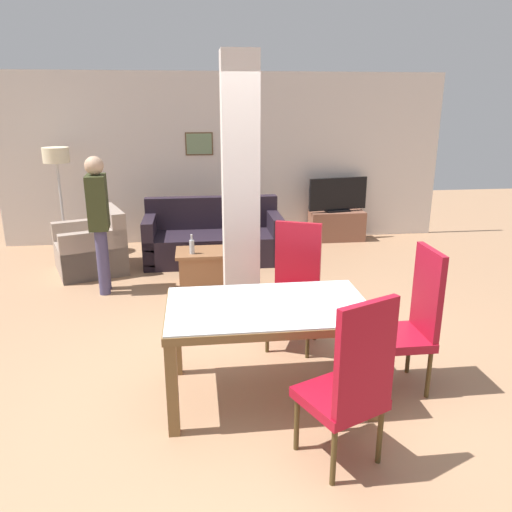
{
  "coord_description": "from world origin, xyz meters",
  "views": [
    {
      "loc": [
        -0.52,
        -3.46,
        2.24
      ],
      "look_at": [
        0.0,
        0.76,
        0.93
      ],
      "focal_mm": 35.0,
      "sensor_mm": 36.0,
      "label": 1
    }
  ],
  "objects_px": {
    "dining_table": "(268,324)",
    "dining_chair_head_right": "(412,318)",
    "tv_screen": "(338,195)",
    "armchair": "(93,250)",
    "tv_stand": "(336,226)",
    "coffee_table": "(207,267)",
    "bottle": "(192,246)",
    "dining_chair_far_right": "(295,283)",
    "floor_lamp": "(57,164)",
    "standing_person": "(99,216)",
    "sofa": "(213,240)",
    "dining_chair_near_right": "(351,382)"
  },
  "relations": [
    {
      "from": "dining_table",
      "to": "standing_person",
      "type": "distance_m",
      "value": 3.01
    },
    {
      "from": "tv_stand",
      "to": "tv_screen",
      "type": "bearing_deg",
      "value": 0.0
    },
    {
      "from": "bottle",
      "to": "dining_chair_near_right",
      "type": "bearing_deg",
      "value": -73.87
    },
    {
      "from": "tv_screen",
      "to": "dining_table",
      "type": "bearing_deg",
      "value": 57.73
    },
    {
      "from": "sofa",
      "to": "coffee_table",
      "type": "distance_m",
      "value": 1.02
    },
    {
      "from": "dining_chair_far_right",
      "to": "sofa",
      "type": "xyz_separation_m",
      "value": [
        -0.67,
        2.73,
        -0.3
      ]
    },
    {
      "from": "coffee_table",
      "to": "tv_stand",
      "type": "relative_size",
      "value": 0.86
    },
    {
      "from": "bottle",
      "to": "tv_stand",
      "type": "bearing_deg",
      "value": 39.62
    },
    {
      "from": "coffee_table",
      "to": "bottle",
      "type": "bearing_deg",
      "value": -150.24
    },
    {
      "from": "bottle",
      "to": "standing_person",
      "type": "xyz_separation_m",
      "value": [
        -1.08,
        -0.01,
        0.41
      ]
    },
    {
      "from": "tv_stand",
      "to": "bottle",
      "type": "bearing_deg",
      "value": -140.38
    },
    {
      "from": "dining_table",
      "to": "tv_screen",
      "type": "xyz_separation_m",
      "value": [
        1.82,
        4.49,
        0.15
      ]
    },
    {
      "from": "sofa",
      "to": "dining_chair_near_right",
      "type": "bearing_deg",
      "value": 98.52
    },
    {
      "from": "sofa",
      "to": "tv_stand",
      "type": "bearing_deg",
      "value": -157.48
    },
    {
      "from": "dining_chair_far_right",
      "to": "dining_chair_head_right",
      "type": "height_order",
      "value": "same"
    },
    {
      "from": "dining_chair_head_right",
      "to": "bottle",
      "type": "relative_size",
      "value": 4.73
    },
    {
      "from": "dining_table",
      "to": "armchair",
      "type": "distance_m",
      "value": 3.86
    },
    {
      "from": "armchair",
      "to": "floor_lamp",
      "type": "height_order",
      "value": "floor_lamp"
    },
    {
      "from": "sofa",
      "to": "armchair",
      "type": "relative_size",
      "value": 1.75
    },
    {
      "from": "tv_screen",
      "to": "dining_chair_near_right",
      "type": "bearing_deg",
      "value": 64.81
    },
    {
      "from": "bottle",
      "to": "floor_lamp",
      "type": "height_order",
      "value": "floor_lamp"
    },
    {
      "from": "dining_chair_head_right",
      "to": "bottle",
      "type": "bearing_deg",
      "value": 34.83
    },
    {
      "from": "coffee_table",
      "to": "tv_stand",
      "type": "distance_m",
      "value": 2.92
    },
    {
      "from": "dining_chair_far_right",
      "to": "dining_chair_head_right",
      "type": "bearing_deg",
      "value": 154.29
    },
    {
      "from": "armchair",
      "to": "bottle",
      "type": "height_order",
      "value": "armchair"
    },
    {
      "from": "dining_chair_head_right",
      "to": "tv_stand",
      "type": "relative_size",
      "value": 1.29
    },
    {
      "from": "tv_stand",
      "to": "coffee_table",
      "type": "bearing_deg",
      "value": -139.67
    },
    {
      "from": "dining_chair_far_right",
      "to": "floor_lamp",
      "type": "height_order",
      "value": "floor_lamp"
    },
    {
      "from": "dining_table",
      "to": "dining_chair_head_right",
      "type": "distance_m",
      "value": 1.16
    },
    {
      "from": "bottle",
      "to": "tv_screen",
      "type": "distance_m",
      "value": 3.13
    },
    {
      "from": "armchair",
      "to": "dining_chair_near_right",
      "type": "bearing_deg",
      "value": -171.2
    },
    {
      "from": "sofa",
      "to": "tv_screen",
      "type": "height_order",
      "value": "tv_screen"
    },
    {
      "from": "dining_table",
      "to": "coffee_table",
      "type": "height_order",
      "value": "dining_table"
    },
    {
      "from": "dining_chair_near_right",
      "to": "dining_chair_far_right",
      "type": "relative_size",
      "value": 1.0
    },
    {
      "from": "bottle",
      "to": "dining_chair_far_right",
      "type": "bearing_deg",
      "value": -58.91
    },
    {
      "from": "bottle",
      "to": "tv_screen",
      "type": "height_order",
      "value": "tv_screen"
    },
    {
      "from": "sofa",
      "to": "armchair",
      "type": "xyz_separation_m",
      "value": [
        -1.65,
        -0.3,
        -0.01
      ]
    },
    {
      "from": "standing_person",
      "to": "armchair",
      "type": "bearing_deg",
      "value": -166.81
    },
    {
      "from": "bottle",
      "to": "tv_stand",
      "type": "distance_m",
      "value": 3.14
    },
    {
      "from": "dining_table",
      "to": "tv_stand",
      "type": "relative_size",
      "value": 1.7
    },
    {
      "from": "coffee_table",
      "to": "bottle",
      "type": "distance_m",
      "value": 0.38
    },
    {
      "from": "dining_chair_far_right",
      "to": "dining_chair_head_right",
      "type": "relative_size",
      "value": 1.0
    },
    {
      "from": "dining_chair_far_right",
      "to": "coffee_table",
      "type": "xyz_separation_m",
      "value": [
        -0.79,
        1.72,
        -0.38
      ]
    },
    {
      "from": "bottle",
      "to": "sofa",
      "type": "bearing_deg",
      "value": 74.95
    },
    {
      "from": "dining_table",
      "to": "floor_lamp",
      "type": "relative_size",
      "value": 0.96
    },
    {
      "from": "armchair",
      "to": "dining_table",
      "type": "bearing_deg",
      "value": -170.02
    },
    {
      "from": "coffee_table",
      "to": "tv_stand",
      "type": "bearing_deg",
      "value": 40.33
    },
    {
      "from": "dining_chair_far_right",
      "to": "bottle",
      "type": "xyz_separation_m",
      "value": [
        -0.97,
        1.61,
        -0.06
      ]
    },
    {
      "from": "armchair",
      "to": "tv_stand",
      "type": "xyz_separation_m",
      "value": [
        3.76,
        1.17,
        -0.05
      ]
    },
    {
      "from": "dining_chair_near_right",
      "to": "bottle",
      "type": "xyz_separation_m",
      "value": [
        -0.97,
        3.36,
        -0.06
      ]
    }
  ]
}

